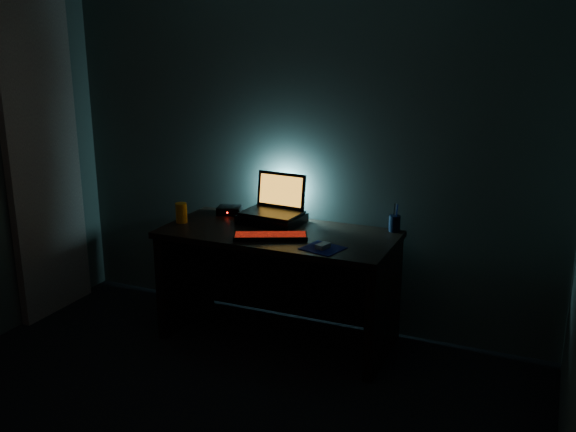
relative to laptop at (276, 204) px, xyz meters
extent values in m
cube|color=#49544E|center=(0.11, 0.17, 0.38)|extent=(3.50, 0.00, 2.50)
cube|color=black|center=(0.11, -0.21, -0.14)|extent=(1.50, 0.70, 0.04)
cube|color=black|center=(-0.60, -0.21, -0.52)|extent=(0.06, 0.64, 0.71)
cube|color=black|center=(0.82, -0.21, -0.52)|extent=(0.06, 0.64, 0.71)
cube|color=black|center=(0.11, 0.12, -0.52)|extent=(1.38, 0.02, 0.65)
cube|color=beige|center=(-1.60, -0.41, 0.28)|extent=(0.06, 0.65, 2.30)
cube|color=black|center=(0.00, -0.05, -0.09)|extent=(0.42, 0.33, 0.06)
cube|color=black|center=(0.00, -0.05, -0.05)|extent=(0.40, 0.29, 0.02)
cube|color=black|center=(0.01, 0.08, 0.08)|extent=(0.36, 0.08, 0.24)
cube|color=orange|center=(0.01, 0.07, 0.08)|extent=(0.32, 0.06, 0.20)
cube|color=black|center=(0.13, -0.36, -0.11)|extent=(0.47, 0.32, 0.03)
cube|color=red|center=(0.13, -0.36, -0.09)|extent=(0.45, 0.29, 0.00)
cube|color=navy|center=(0.50, -0.42, -0.12)|extent=(0.26, 0.25, 0.00)
cube|color=gray|center=(0.50, -0.42, -0.10)|extent=(0.08, 0.10, 0.03)
cylinder|color=black|center=(0.79, 0.09, -0.07)|extent=(0.09, 0.09, 0.10)
cylinder|color=orange|center=(-0.57, -0.28, -0.05)|extent=(0.09, 0.09, 0.13)
cube|color=black|center=(-0.37, 0.03, -0.09)|extent=(0.19, 0.17, 0.05)
sphere|color=#FF0C07|center=(-0.35, -0.03, -0.09)|extent=(0.01, 0.01, 0.01)
camera|label=1|loc=(1.73, -3.78, 1.09)|focal=40.00mm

